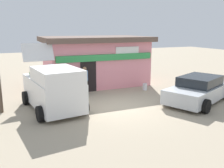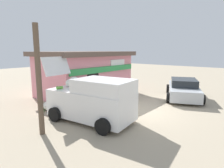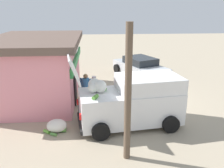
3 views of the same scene
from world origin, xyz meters
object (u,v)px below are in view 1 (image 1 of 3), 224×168
Objects in this scene: vendor_standing at (85,79)px; storefront_bar at (95,60)px; customer_bending at (57,81)px; paint_bucket at (145,87)px; unloaded_banana_pile at (37,91)px; delivery_van at (53,88)px; parked_sedan at (199,90)px.

storefront_bar is at bearing 59.16° from vendor_standing.
paint_bucket is at bearing -3.79° from customer_bending.
paint_bucket is (5.97, -1.40, -0.03)m from unloaded_banana_pile.
paint_bucket is (5.57, 1.48, -0.79)m from delivery_van.
storefront_bar reaches higher than vendor_standing.
storefront_bar reaches higher than parked_sedan.
paint_bucket is (5.05, -0.33, -0.71)m from customer_bending.
customer_bending is at bearing 74.06° from delivery_van.
storefront_bar reaches higher than delivery_van.
unloaded_banana_pile is (-7.20, 4.50, -0.38)m from parked_sedan.
parked_sedan is (6.80, -1.61, -0.37)m from delivery_van.
customer_bending reaches higher than unloaded_banana_pile.
unloaded_banana_pile is at bearing 166.77° from paint_bucket.
customer_bending is (0.52, 1.81, -0.07)m from delivery_van.
customer_bending is (-2.96, -2.48, -0.65)m from storefront_bar.
storefront_bar is 2.93m from vendor_standing.
customer_bending is 3.77× the size of paint_bucket.
storefront_bar reaches higher than unloaded_banana_pile.
paint_bucket is at bearing -13.23° from unloaded_banana_pile.
unloaded_banana_pile is (-3.88, -1.42, -1.33)m from storefront_bar.
storefront_bar is 16.99× the size of paint_bucket.
storefront_bar is 4.30× the size of vendor_standing.
storefront_bar is 1.52× the size of delivery_van.
delivery_van is 2.74m from vendor_standing.
vendor_standing is at bearing 42.50° from delivery_van.
delivery_van is 0.95× the size of parked_sedan.
storefront_bar is 4.50× the size of customer_bending.
delivery_van is 7.00m from parked_sedan.
parked_sedan reaches higher than unloaded_banana_pile.
storefront_bar reaches higher than customer_bending.
unloaded_banana_pile is 6.13m from paint_bucket.
parked_sedan is 8.50m from unloaded_banana_pile.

